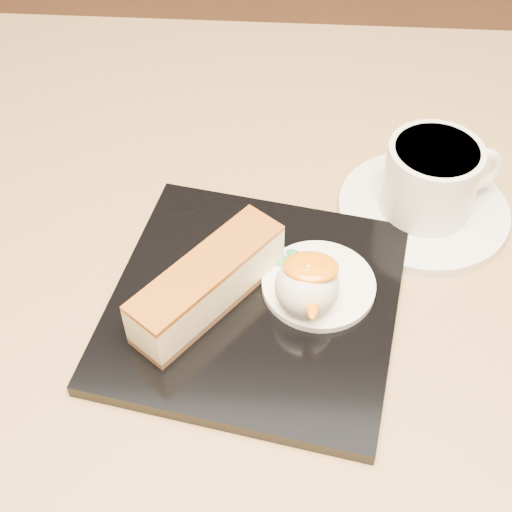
# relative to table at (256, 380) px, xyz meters

# --- Properties ---
(table) EXTENTS (0.80, 0.80, 0.72)m
(table) POSITION_rel_table_xyz_m (0.00, 0.00, 0.00)
(table) COLOR black
(table) RESTS_ON ground
(dessert_plate) EXTENTS (0.26, 0.26, 0.01)m
(dessert_plate) POSITION_rel_table_xyz_m (0.00, -0.03, 0.16)
(dessert_plate) COLOR black
(dessert_plate) RESTS_ON table
(cheesecake) EXTENTS (0.11, 0.13, 0.04)m
(cheesecake) POSITION_rel_table_xyz_m (-0.03, -0.03, 0.19)
(cheesecake) COLOR brown
(cheesecake) RESTS_ON dessert_plate
(cream_smear) EXTENTS (0.09, 0.09, 0.01)m
(cream_smear) POSITION_rel_table_xyz_m (0.05, -0.01, 0.17)
(cream_smear) COLOR white
(cream_smear) RESTS_ON dessert_plate
(ice_cream_scoop) EXTENTS (0.05, 0.05, 0.05)m
(ice_cream_scoop) POSITION_rel_table_xyz_m (0.04, -0.03, 0.19)
(ice_cream_scoop) COLOR white
(ice_cream_scoop) RESTS_ON cream_smear
(mango_sauce) EXTENTS (0.04, 0.03, 0.01)m
(mango_sauce) POSITION_rel_table_xyz_m (0.04, -0.03, 0.21)
(mango_sauce) COLOR orange
(mango_sauce) RESTS_ON ice_cream_scoop
(mint_sprig) EXTENTS (0.04, 0.03, 0.00)m
(mint_sprig) POSITION_rel_table_xyz_m (0.02, 0.01, 0.17)
(mint_sprig) COLOR green
(mint_sprig) RESTS_ON cream_smear
(saucer) EXTENTS (0.15, 0.15, 0.01)m
(saucer) POSITION_rel_table_xyz_m (0.14, 0.09, 0.16)
(saucer) COLOR white
(saucer) RESTS_ON table
(coffee_cup) EXTENTS (0.10, 0.08, 0.06)m
(coffee_cup) POSITION_rel_table_xyz_m (0.15, 0.09, 0.20)
(coffee_cup) COLOR white
(coffee_cup) RESTS_ON saucer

